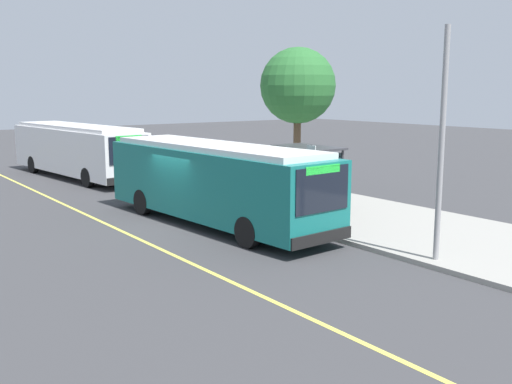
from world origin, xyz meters
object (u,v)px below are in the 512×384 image
object	(u,v)px
route_sign_post	(311,173)
waiting_bench	(303,194)
pedestrian_commuter	(285,185)
transit_bus_second	(77,149)
transit_bus_main	(215,181)

from	to	relation	value
route_sign_post	waiting_bench	bearing A→B (deg)	144.15
pedestrian_commuter	transit_bus_second	bearing A→B (deg)	-167.47
transit_bus_main	transit_bus_second	size ratio (longest dim) A/B	0.92
pedestrian_commuter	waiting_bench	bearing A→B (deg)	95.48
waiting_bench	transit_bus_second	bearing A→B (deg)	-163.43
transit_bus_second	waiting_bench	world-z (taller)	transit_bus_second
transit_bus_main	pedestrian_commuter	bearing A→B (deg)	91.40
transit_bus_second	waiting_bench	distance (m)	15.10
waiting_bench	pedestrian_commuter	xyz separation A→B (m)	(0.10, -1.06, 0.48)
transit_bus_second	route_sign_post	distance (m)	17.11
waiting_bench	pedestrian_commuter	bearing A→B (deg)	-84.52
transit_bus_second	transit_bus_main	bearing A→B (deg)	-0.38
pedestrian_commuter	route_sign_post	bearing A→B (deg)	-17.06
transit_bus_second	waiting_bench	size ratio (longest dim) A/B	7.48
transit_bus_main	pedestrian_commuter	xyz separation A→B (m)	(-0.08, 3.33, -0.50)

